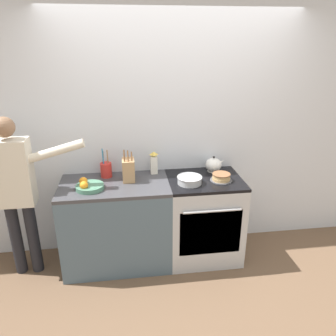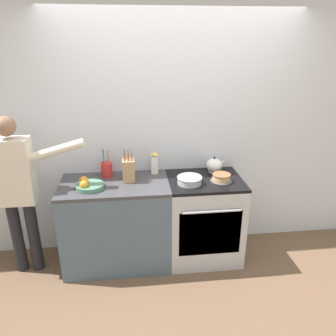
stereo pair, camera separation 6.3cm
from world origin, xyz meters
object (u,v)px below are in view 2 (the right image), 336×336
object	(u,v)px
tea_kettle	(214,165)
utensil_crock	(107,169)
layer_cake	(221,178)
person_baker	(17,184)
stove_range	(203,218)
knife_block	(129,169)
fruit_bowl	(88,185)
milk_carton	(154,163)
mixing_bowl	(190,180)

from	to	relation	value
tea_kettle	utensil_crock	distance (m)	1.13
layer_cake	person_baker	size ratio (longest dim) A/B	0.14
layer_cake	utensil_crock	bearing A→B (deg)	166.91
stove_range	knife_block	xyz separation A→B (m)	(-0.76, 0.07, 0.56)
tea_kettle	fruit_bowl	bearing A→B (deg)	-167.75
stove_range	milk_carton	world-z (taller)	milk_carton
stove_range	layer_cake	xyz separation A→B (m)	(0.15, -0.07, 0.49)
knife_block	person_baker	xyz separation A→B (m)	(-1.04, -0.10, -0.06)
knife_block	tea_kettle	bearing A→B (deg)	7.74
stove_range	fruit_bowl	distance (m)	1.24
mixing_bowl	stove_range	bearing A→B (deg)	26.54
tea_kettle	person_baker	xyz separation A→B (m)	(-1.94, -0.23, -0.02)
utensil_crock	mixing_bowl	bearing A→B (deg)	-19.34
milk_carton	layer_cake	bearing A→B (deg)	-24.34
layer_cake	tea_kettle	bearing A→B (deg)	91.75
knife_block	fruit_bowl	world-z (taller)	knife_block
knife_block	layer_cake	bearing A→B (deg)	-8.68
stove_range	milk_carton	bearing A→B (deg)	155.78
tea_kettle	milk_carton	size ratio (longest dim) A/B	0.88
utensil_crock	person_baker	bearing A→B (deg)	-164.24
knife_block	fruit_bowl	size ratio (longest dim) A/B	1.19
tea_kettle	utensil_crock	size ratio (longest dim) A/B	0.69
layer_cake	fruit_bowl	world-z (taller)	fruit_bowl
layer_cake	fruit_bowl	bearing A→B (deg)	-179.24
layer_cake	milk_carton	bearing A→B (deg)	155.66
milk_carton	utensil_crock	bearing A→B (deg)	-176.93
mixing_bowl	fruit_bowl	size ratio (longest dim) A/B	0.93
person_baker	mixing_bowl	bearing A→B (deg)	8.44
tea_kettle	utensil_crock	bearing A→B (deg)	179.87
layer_cake	stove_range	bearing A→B (deg)	155.28
knife_block	milk_carton	distance (m)	0.31
stove_range	milk_carton	xyz separation A→B (m)	(-0.49, 0.22, 0.56)
stove_range	knife_block	bearing A→B (deg)	174.67
tea_kettle	person_baker	world-z (taller)	person_baker
fruit_bowl	utensil_crock	bearing A→B (deg)	60.98
layer_cake	person_baker	world-z (taller)	person_baker
person_baker	stove_range	bearing A→B (deg)	11.43
knife_block	person_baker	size ratio (longest dim) A/B	0.20
stove_range	person_baker	size ratio (longest dim) A/B	0.56
utensil_crock	knife_block	bearing A→B (deg)	-29.03
tea_kettle	fruit_bowl	size ratio (longest dim) A/B	0.80
layer_cake	utensil_crock	size ratio (longest dim) A/B	0.72
knife_block	utensil_crock	bearing A→B (deg)	150.97
milk_carton	knife_block	bearing A→B (deg)	-150.46
milk_carton	person_baker	size ratio (longest dim) A/B	0.15
fruit_bowl	knife_block	bearing A→B (deg)	22.24
person_baker	utensil_crock	bearing A→B (deg)	26.11
mixing_bowl	knife_block	distance (m)	0.61
layer_cake	tea_kettle	distance (m)	0.26
mixing_bowl	fruit_bowl	world-z (taller)	fruit_bowl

